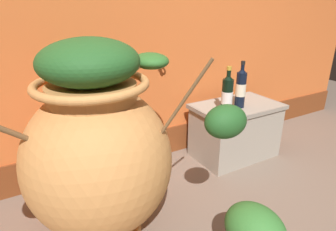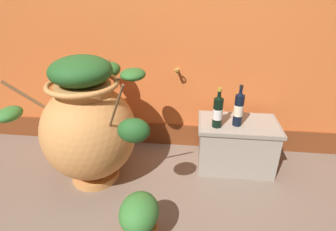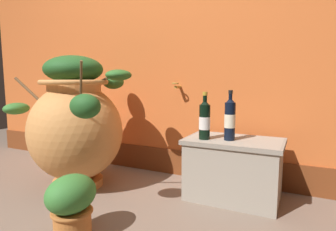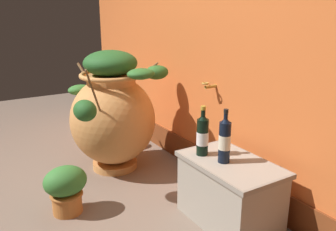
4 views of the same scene
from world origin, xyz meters
TOP-DOWN VIEW (x-y plane):
  - terracotta_urn at (-0.53, 0.52)m, footprint 1.15×0.93m
  - stone_ledge at (0.61, 0.81)m, footprint 0.65×0.40m
  - wine_bottle_left at (0.58, 0.77)m, footprint 0.07×0.07m
  - wine_bottle_middle at (0.42, 0.73)m, footprint 0.08×0.08m

SIDE VIEW (x-z plane):
  - stone_ledge at x=0.61m, z-range 0.01..0.43m
  - terracotta_urn at x=-0.53m, z-range -0.01..0.99m
  - wine_bottle_middle at x=0.42m, z-range 0.40..0.72m
  - wine_bottle_left at x=0.58m, z-range 0.40..0.73m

